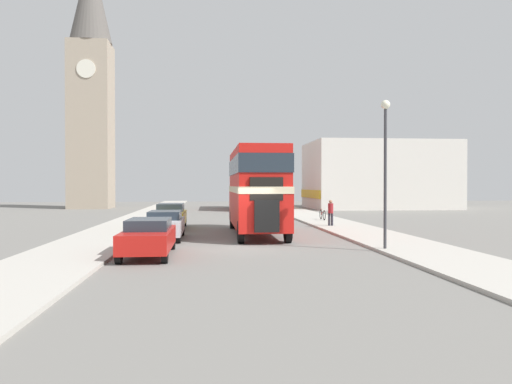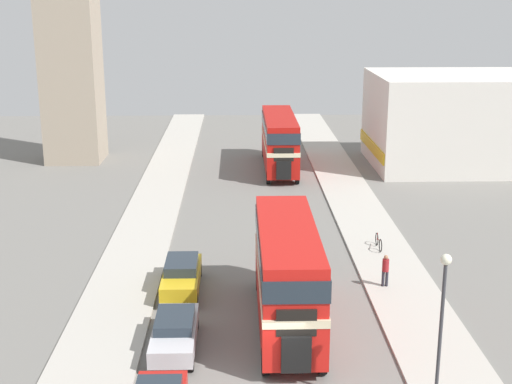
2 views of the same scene
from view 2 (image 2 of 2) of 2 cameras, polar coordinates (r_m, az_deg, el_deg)
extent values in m
cube|color=red|center=(30.65, 2.49, -8.34)|extent=(2.43, 9.60, 1.75)
cube|color=beige|center=(30.24, 2.52, -6.55)|extent=(2.45, 9.65, 0.32)
cube|color=red|center=(29.84, 2.54, -4.57)|extent=(2.38, 9.41, 1.91)
cube|color=#232D38|center=(29.81, 2.55, -4.39)|extent=(2.45, 9.51, 0.86)
cube|color=black|center=(26.31, 3.24, -12.86)|extent=(1.09, 0.20, 1.40)
cube|color=black|center=(25.88, 3.25, -10.41)|extent=(1.46, 0.12, 1.02)
cylinder|color=black|center=(27.42, 0.75, -13.38)|extent=(0.28, 1.03, 1.03)
cylinder|color=black|center=(27.58, 5.34, -13.27)|extent=(0.28, 1.03, 1.03)
cylinder|color=black|center=(34.49, 0.24, -7.03)|extent=(0.28, 1.03, 1.03)
cylinder|color=black|center=(34.61, 3.83, -6.98)|extent=(0.28, 1.03, 1.03)
cube|color=#B2140F|center=(57.56, 1.88, 3.16)|extent=(2.44, 10.98, 1.71)
cube|color=beige|center=(57.35, 1.89, 4.14)|extent=(2.46, 11.04, 0.31)
cube|color=#B2140F|center=(57.14, 1.89, 5.21)|extent=(2.39, 10.76, 1.87)
cube|color=#232D38|center=(57.12, 1.90, 5.30)|extent=(2.46, 10.87, 0.84)
cube|color=black|center=(52.15, 2.23, 1.73)|extent=(1.10, 0.20, 1.37)
cube|color=black|center=(52.03, 2.23, 3.01)|extent=(1.46, 0.12, 0.99)
cylinder|color=black|center=(53.17, 1.00, 1.19)|extent=(0.28, 1.03, 1.03)
cylinder|color=black|center=(53.31, 3.32, 1.20)|extent=(0.28, 1.03, 1.03)
cylinder|color=black|center=(62.14, 0.63, 3.32)|extent=(0.28, 1.03, 1.03)
cylinder|color=black|center=(62.25, 2.62, 3.33)|extent=(0.28, 1.03, 1.03)
cube|color=silver|center=(29.27, -6.52, -11.24)|extent=(1.71, 4.42, 0.68)
cube|color=#232D38|center=(29.19, -6.52, -10.14)|extent=(1.51, 2.30, 0.40)
cylinder|color=black|center=(27.95, -8.39, -13.42)|extent=(0.20, 0.64, 0.64)
cylinder|color=black|center=(27.81, -5.21, -13.47)|extent=(0.20, 0.64, 0.64)
cylinder|color=black|center=(31.05, -7.64, -10.27)|extent=(0.20, 0.64, 0.64)
cylinder|color=black|center=(30.93, -4.81, -10.29)|extent=(0.20, 0.64, 0.64)
cube|color=gold|center=(34.49, -5.97, -6.85)|extent=(1.71, 4.54, 0.76)
cube|color=#232D38|center=(34.43, -5.97, -5.78)|extent=(1.50, 2.36, 0.47)
cylinder|color=black|center=(33.03, -7.51, -8.61)|extent=(0.20, 0.64, 0.64)
cylinder|color=black|center=(32.90, -4.86, -8.63)|extent=(0.20, 0.64, 0.64)
cylinder|color=black|center=(36.37, -6.93, -6.25)|extent=(0.20, 0.64, 0.64)
cylinder|color=black|center=(36.25, -4.54, -6.25)|extent=(0.20, 0.64, 0.64)
cylinder|color=#282833|center=(35.19, 10.13, -6.83)|extent=(0.14, 0.14, 0.77)
cylinder|color=#282833|center=(35.22, 10.42, -6.82)|extent=(0.14, 0.14, 0.77)
cylinder|color=maroon|center=(34.95, 10.33, -5.78)|extent=(0.32, 0.32, 0.61)
sphere|color=#9E7051|center=(34.80, 10.36, -5.15)|extent=(0.21, 0.21, 0.21)
torus|color=black|center=(39.68, 9.93, -4.23)|extent=(0.05, 0.71, 0.71)
torus|color=black|center=(40.65, 9.64, -3.73)|extent=(0.05, 0.71, 0.71)
cylinder|color=maroon|center=(40.11, 9.79, -3.78)|extent=(0.04, 1.06, 0.34)
cylinder|color=maroon|center=(40.44, 9.70, -3.51)|extent=(0.04, 0.04, 0.43)
cylinder|color=#38383D|center=(24.28, 14.48, -11.72)|extent=(0.12, 0.12, 5.50)
sphere|color=#EFEACC|center=(23.10, 14.97, -5.24)|extent=(0.36, 0.36, 0.36)
cube|color=tan|center=(61.50, -14.66, 11.02)|extent=(4.51, 4.51, 18.69)
cube|color=silver|center=(60.97, 16.65, 5.52)|extent=(15.65, 10.73, 7.50)
cube|color=gold|center=(59.40, 9.23, 3.66)|extent=(0.12, 10.20, 0.90)
camera|label=1|loc=(11.35, -6.52, -66.30)|focal=35.00mm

